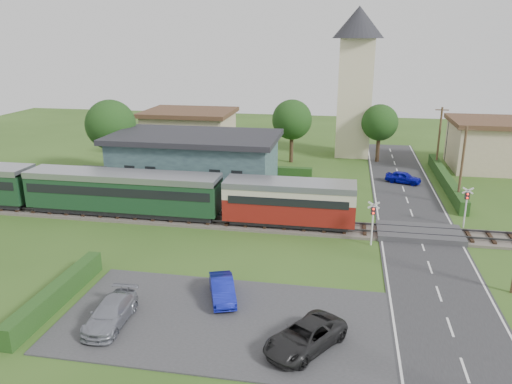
% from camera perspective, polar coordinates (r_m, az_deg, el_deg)
% --- Properties ---
extents(ground, '(120.00, 120.00, 0.00)m').
position_cam_1_polar(ground, '(37.21, 3.05, -5.11)').
color(ground, '#2D4C19').
extents(railway_track, '(76.00, 3.20, 0.49)m').
position_cam_1_polar(railway_track, '(39.01, 3.43, -3.85)').
color(railway_track, '#4C443D').
rests_on(railway_track, ground).
extents(road, '(6.00, 70.00, 0.05)m').
position_cam_1_polar(road, '(37.40, 18.50, -5.88)').
color(road, '#28282B').
rests_on(road, ground).
extents(car_park, '(17.00, 9.00, 0.08)m').
position_cam_1_polar(car_park, '(26.90, -3.67, -14.47)').
color(car_park, '#333335').
rests_on(car_park, ground).
extents(crossing_deck, '(6.20, 3.40, 0.45)m').
position_cam_1_polar(crossing_deck, '(39.17, 18.16, -4.47)').
color(crossing_deck, '#333335').
rests_on(crossing_deck, ground).
extents(platform, '(30.00, 3.00, 0.45)m').
position_cam_1_polar(platform, '(44.11, -9.04, -1.35)').
color(platform, gray).
rests_on(platform, ground).
extents(equipment_hut, '(2.30, 2.30, 2.55)m').
position_cam_1_polar(equipment_hut, '(46.87, -18.41, 1.04)').
color(equipment_hut, beige).
rests_on(equipment_hut, platform).
extents(station_building, '(16.00, 9.00, 5.30)m').
position_cam_1_polar(station_building, '(48.70, -6.95, 3.56)').
color(station_building, '#2D4045').
rests_on(station_building, ground).
extents(train, '(43.20, 2.90, 3.40)m').
position_cam_1_polar(train, '(43.38, -18.74, 0.32)').
color(train, '#232328').
rests_on(train, ground).
extents(church_tower, '(6.00, 6.00, 17.60)m').
position_cam_1_polar(church_tower, '(62.26, 11.36, 13.37)').
color(church_tower, beige).
rests_on(church_tower, ground).
extents(house_west, '(10.80, 8.80, 5.50)m').
position_cam_1_polar(house_west, '(63.22, -7.58, 6.81)').
color(house_west, tan).
rests_on(house_west, ground).
extents(house_east, '(8.80, 8.80, 5.50)m').
position_cam_1_polar(house_east, '(61.30, 25.17, 4.98)').
color(house_east, tan).
rests_on(house_east, ground).
extents(hedge_carpark, '(0.80, 9.00, 1.20)m').
position_cam_1_polar(hedge_carpark, '(30.12, -21.85, -10.86)').
color(hedge_carpark, '#193814').
rests_on(hedge_carpark, ground).
extents(hedge_roadside, '(0.80, 18.00, 1.20)m').
position_cam_1_polar(hedge_roadside, '(52.89, 20.85, 1.29)').
color(hedge_roadside, '#193814').
rests_on(hedge_roadside, ground).
extents(hedge_station, '(22.00, 0.80, 1.30)m').
position_cam_1_polar(hedge_station, '(53.38, -5.46, 2.57)').
color(hedge_station, '#193814').
rests_on(hedge_station, ground).
extents(tree_a, '(5.20, 5.20, 8.00)m').
position_cam_1_polar(tree_a, '(54.61, -16.28, 7.37)').
color(tree_a, '#332316').
rests_on(tree_a, ground).
extents(tree_b, '(4.60, 4.60, 7.34)m').
position_cam_1_polar(tree_b, '(58.20, 4.13, 8.23)').
color(tree_b, '#332316').
rests_on(tree_b, ground).
extents(tree_c, '(4.20, 4.20, 6.78)m').
position_cam_1_polar(tree_c, '(60.01, 13.96, 7.70)').
color(tree_c, '#332316').
rests_on(tree_c, ground).
extents(utility_pole_c, '(1.40, 0.22, 7.00)m').
position_cam_1_polar(utility_pole_c, '(46.46, 22.48, 2.86)').
color(utility_pole_c, '#473321').
rests_on(utility_pole_c, ground).
extents(utility_pole_d, '(1.40, 0.22, 7.00)m').
position_cam_1_polar(utility_pole_d, '(57.98, 20.19, 5.78)').
color(utility_pole_d, '#473321').
rests_on(utility_pole_d, ground).
extents(crossing_signal_near, '(0.84, 0.28, 3.28)m').
position_cam_1_polar(crossing_signal_near, '(35.88, 13.22, -2.77)').
color(crossing_signal_near, silver).
rests_on(crossing_signal_near, ground).
extents(crossing_signal_far, '(0.84, 0.28, 3.28)m').
position_cam_1_polar(crossing_signal_far, '(41.44, 22.93, -0.99)').
color(crossing_signal_far, silver).
rests_on(crossing_signal_far, ground).
extents(streetlamp_west, '(0.30, 0.30, 5.15)m').
position_cam_1_polar(streetlamp_west, '(61.18, -15.31, 6.23)').
color(streetlamp_west, '#3F3F47').
rests_on(streetlamp_west, ground).
extents(streetlamp_east, '(0.30, 0.30, 5.15)m').
position_cam_1_polar(streetlamp_east, '(63.24, 21.04, 6.04)').
color(streetlamp_east, '#3F3F47').
rests_on(streetlamp_east, ground).
extents(car_on_road, '(3.75, 2.53, 1.19)m').
position_cam_1_polar(car_on_road, '(52.36, 16.49, 1.62)').
color(car_on_road, '#090B9D').
rests_on(car_on_road, road).
extents(car_park_blue, '(2.40, 3.83, 1.19)m').
position_cam_1_polar(car_park_blue, '(28.52, -3.86, -11.02)').
color(car_park_blue, '#111993').
rests_on(car_park_blue, car_park).
extents(car_park_silver, '(1.85, 4.29, 1.23)m').
position_cam_1_polar(car_park_silver, '(27.26, -16.28, -13.14)').
color(car_park_silver, gray).
rests_on(car_park_silver, car_park).
extents(car_park_dark, '(4.24, 4.92, 1.26)m').
position_cam_1_polar(car_park_dark, '(24.54, 5.63, -16.12)').
color(car_park_dark, black).
rests_on(car_park_dark, car_park).
extents(pedestrian_near, '(0.59, 0.43, 1.51)m').
position_cam_1_polar(pedestrian_near, '(41.89, -1.78, -0.74)').
color(pedestrian_near, gray).
rests_on(pedestrian_near, platform).
extents(pedestrian_far, '(0.86, 1.00, 1.80)m').
position_cam_1_polar(pedestrian_far, '(45.91, -15.02, 0.49)').
color(pedestrian_far, gray).
rests_on(pedestrian_far, platform).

